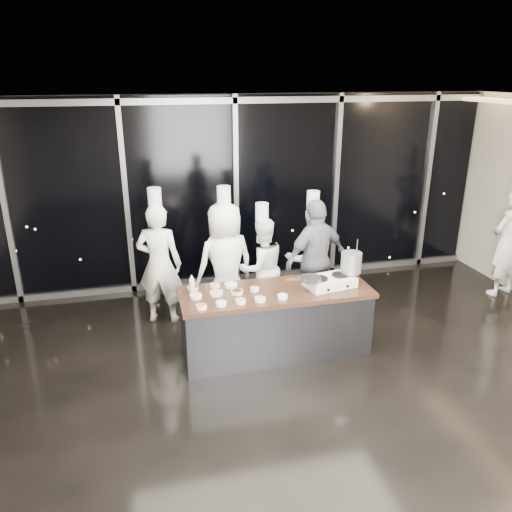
% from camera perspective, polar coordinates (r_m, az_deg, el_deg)
% --- Properties ---
extents(ground, '(9.00, 9.00, 0.00)m').
position_cam_1_polar(ground, '(6.09, 4.54, -15.07)').
color(ground, black).
rests_on(ground, ground).
extents(room_shell, '(9.02, 7.02, 3.21)m').
position_cam_1_polar(room_shell, '(5.19, 7.08, 5.93)').
color(room_shell, '#BFB2A3').
rests_on(room_shell, ground).
extents(window_wall, '(8.90, 0.11, 3.20)m').
position_cam_1_polar(window_wall, '(8.51, -2.35, 7.22)').
color(window_wall, black).
rests_on(window_wall, ground).
extents(demo_counter, '(2.46, 0.86, 0.90)m').
position_cam_1_polar(demo_counter, '(6.59, 2.22, -7.47)').
color(demo_counter, '#39393E').
rests_on(demo_counter, ground).
extents(stove, '(0.68, 0.49, 0.14)m').
position_cam_1_polar(stove, '(6.56, 8.42, -2.88)').
color(stove, silver).
rests_on(stove, demo_counter).
extents(frying_pan, '(0.48, 0.31, 0.04)m').
position_cam_1_polar(frying_pan, '(6.35, 6.19, -2.59)').
color(frying_pan, slate).
rests_on(frying_pan, stove).
extents(stock_pot, '(0.31, 0.31, 0.27)m').
position_cam_1_polar(stock_pot, '(6.65, 10.83, -0.73)').
color(stock_pot, '#B6B6B9').
rests_on(stock_pot, stove).
extents(prep_bowls, '(1.18, 0.71, 0.05)m').
position_cam_1_polar(prep_bowls, '(6.23, -3.32, -4.35)').
color(prep_bowls, white).
rests_on(prep_bowls, demo_counter).
extents(squeeze_bottle, '(0.07, 0.07, 0.26)m').
position_cam_1_polar(squeeze_bottle, '(6.29, -7.34, -3.27)').
color(squeeze_bottle, silver).
rests_on(squeeze_bottle, demo_counter).
extents(chef_far_left, '(0.76, 0.61, 2.03)m').
position_cam_1_polar(chef_far_left, '(7.37, -10.99, -0.79)').
color(chef_far_left, white).
rests_on(chef_far_left, ground).
extents(chef_left, '(1.02, 0.80, 2.05)m').
position_cam_1_polar(chef_left, '(7.22, -3.53, -0.84)').
color(chef_left, white).
rests_on(chef_left, ground).
extents(chef_center, '(0.85, 0.72, 1.76)m').
position_cam_1_polar(chef_center, '(7.45, 0.65, -1.30)').
color(chef_center, white).
rests_on(chef_center, ground).
extents(guest, '(1.15, 0.76, 1.81)m').
position_cam_1_polar(guest, '(7.47, 6.85, -0.35)').
color(guest, '#131A35').
rests_on(guest, ground).
extents(chef_right, '(0.81, 0.63, 1.89)m').
position_cam_1_polar(chef_right, '(7.67, 6.27, -0.28)').
color(chef_right, white).
rests_on(chef_right, ground).
extents(chef_side, '(0.76, 0.61, 2.05)m').
position_cam_1_polar(chef_side, '(9.12, 26.81, 1.53)').
color(chef_side, white).
rests_on(chef_side, ground).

